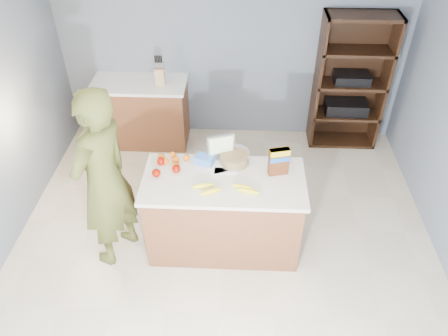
{
  "coord_description": "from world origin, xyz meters",
  "views": [
    {
      "loc": [
        0.15,
        -2.86,
        3.58
      ],
      "look_at": [
        0.0,
        0.35,
        1.0
      ],
      "focal_mm": 35.0,
      "sensor_mm": 36.0,
      "label": 1
    }
  ],
  "objects_px": {
    "counter_peninsula": "(224,216)",
    "tv": "(221,146)",
    "cereal_box": "(279,160)",
    "person": "(104,181)",
    "shelving_unit": "(349,84)"
  },
  "relations": [
    {
      "from": "shelving_unit",
      "to": "tv",
      "type": "relative_size",
      "value": 6.38
    },
    {
      "from": "shelving_unit",
      "to": "counter_peninsula",
      "type": "bearing_deg",
      "value": -127.11
    },
    {
      "from": "counter_peninsula",
      "to": "tv",
      "type": "distance_m",
      "value": 0.72
    },
    {
      "from": "person",
      "to": "tv",
      "type": "xyz_separation_m",
      "value": [
        1.06,
        0.47,
        0.1
      ]
    },
    {
      "from": "counter_peninsula",
      "to": "person",
      "type": "xyz_separation_m",
      "value": [
        -1.11,
        -0.14,
        0.54
      ]
    },
    {
      "from": "person",
      "to": "tv",
      "type": "distance_m",
      "value": 1.17
    },
    {
      "from": "tv",
      "to": "cereal_box",
      "type": "relative_size",
      "value": 0.98
    },
    {
      "from": "counter_peninsula",
      "to": "tv",
      "type": "xyz_separation_m",
      "value": [
        -0.04,
        0.33,
        0.64
      ]
    },
    {
      "from": "tv",
      "to": "shelving_unit",
      "type": "bearing_deg",
      "value": 47.18
    },
    {
      "from": "counter_peninsula",
      "to": "cereal_box",
      "type": "relative_size",
      "value": 5.44
    },
    {
      "from": "cereal_box",
      "to": "person",
      "type": "bearing_deg",
      "value": -170.96
    },
    {
      "from": "counter_peninsula",
      "to": "person",
      "type": "bearing_deg",
      "value": -172.63
    },
    {
      "from": "counter_peninsula",
      "to": "shelving_unit",
      "type": "bearing_deg",
      "value": 52.89
    },
    {
      "from": "person",
      "to": "cereal_box",
      "type": "height_order",
      "value": "person"
    },
    {
      "from": "counter_peninsula",
      "to": "person",
      "type": "relative_size",
      "value": 0.82
    }
  ]
}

